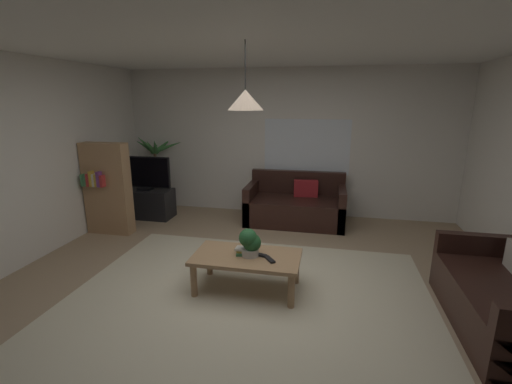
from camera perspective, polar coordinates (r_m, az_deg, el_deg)
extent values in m
cube|color=#9E8466|center=(3.93, -0.94, -16.26)|extent=(5.79, 5.76, 0.02)
cube|color=beige|center=(3.75, -1.65, -17.61)|extent=(3.76, 3.17, 0.01)
cube|color=silver|center=(6.28, 4.96, 7.89)|extent=(5.91, 0.06, 2.55)
cube|color=silver|center=(4.99, -35.97, 3.38)|extent=(0.06, 5.76, 2.55)
cube|color=white|center=(3.41, -1.13, 23.89)|extent=(5.79, 5.76, 0.02)
cube|color=white|center=(6.23, 8.18, 7.22)|extent=(1.47, 0.01, 0.95)
cube|color=black|center=(5.94, 6.34, -3.06)|extent=(1.62, 0.86, 0.42)
cube|color=black|center=(6.19, 6.79, 1.59)|extent=(1.62, 0.12, 0.40)
cube|color=black|center=(6.02, -0.73, -1.63)|extent=(0.12, 0.86, 0.64)
cube|color=black|center=(5.89, 13.63, -2.43)|extent=(0.12, 0.86, 0.64)
cube|color=maroon|center=(6.01, 8.07, 0.58)|extent=(0.41, 0.17, 0.28)
cube|color=black|center=(3.98, 35.43, -15.14)|extent=(0.86, 1.54, 0.42)
cube|color=black|center=(4.53, 32.15, -9.63)|extent=(0.86, 0.12, 0.64)
cube|color=#A87F56|center=(3.83, -1.53, -10.46)|extent=(1.14, 0.62, 0.04)
cylinder|color=#A87F56|center=(3.85, -10.04, -13.91)|extent=(0.07, 0.07, 0.36)
cylinder|color=#A87F56|center=(3.63, 5.72, -15.65)|extent=(0.07, 0.07, 0.36)
cylinder|color=#A87F56|center=(4.26, -7.53, -10.84)|extent=(0.07, 0.07, 0.36)
cylinder|color=#A87F56|center=(4.07, 6.51, -12.14)|extent=(0.07, 0.07, 0.36)
cube|color=#387247|center=(3.83, -2.10, -9.95)|extent=(0.16, 0.12, 0.03)
cube|color=gold|center=(3.83, -2.19, -9.48)|extent=(0.12, 0.10, 0.03)
cube|color=beige|center=(3.82, -2.26, -9.14)|extent=(0.14, 0.12, 0.02)
cube|color=black|center=(3.70, 2.25, -10.86)|extent=(0.13, 0.16, 0.02)
cube|color=black|center=(3.80, 0.56, -10.11)|extent=(0.17, 0.09, 0.02)
cylinder|color=beige|center=(3.79, -0.95, -9.72)|extent=(0.18, 0.18, 0.08)
sphere|color=#235B2D|center=(3.75, -0.73, -8.18)|extent=(0.19, 0.19, 0.19)
sphere|color=#235B2D|center=(3.72, -1.30, -7.42)|extent=(0.19, 0.19, 0.19)
cube|color=black|center=(6.48, -17.21, -1.75)|extent=(0.90, 0.44, 0.50)
cube|color=black|center=(6.34, -17.68, 3.12)|extent=(0.95, 0.05, 0.53)
cube|color=black|center=(6.31, -17.80, 3.07)|extent=(0.91, 0.00, 0.49)
cube|color=black|center=(6.40, -17.48, 0.52)|extent=(0.24, 0.16, 0.04)
cylinder|color=brown|center=(6.99, -15.54, -1.31)|extent=(0.32, 0.32, 0.30)
cylinder|color=brown|center=(6.86, -15.85, 3.09)|extent=(0.05, 0.05, 0.80)
cone|color=#3D7F3D|center=(6.70, -14.03, 7.14)|extent=(0.56, 0.18, 0.28)
cone|color=#3D7F3D|center=(6.86, -14.59, 7.43)|extent=(0.31, 0.41, 0.35)
cone|color=#3D7F3D|center=(6.96, -15.96, 7.00)|extent=(0.19, 0.37, 0.25)
cone|color=#3D7F3D|center=(6.93, -16.77, 7.10)|extent=(0.34, 0.30, 0.29)
cone|color=#3D7F3D|center=(6.77, -17.50, 7.11)|extent=(0.35, 0.28, 0.32)
cone|color=#3D7F3D|center=(6.65, -17.38, 7.38)|extent=(0.21, 0.43, 0.40)
cone|color=#3D7F3D|center=(6.61, -16.00, 7.16)|extent=(0.27, 0.38, 0.36)
cube|color=#A87F56|center=(5.81, -22.88, 0.47)|extent=(0.70, 0.22, 1.40)
cube|color=#387247|center=(5.85, -25.95, 1.82)|extent=(0.04, 0.16, 0.18)
cube|color=#387247|center=(5.82, -25.59, 1.73)|extent=(0.04, 0.16, 0.16)
cube|color=#B22D2D|center=(5.79, -25.23, 1.85)|extent=(0.04, 0.16, 0.19)
cube|color=gold|center=(5.76, -24.86, 2.03)|extent=(0.04, 0.16, 0.23)
cube|color=beige|center=(5.73, -24.49, 1.81)|extent=(0.03, 0.16, 0.19)
cube|color=gold|center=(5.71, -24.18, 1.79)|extent=(0.03, 0.16, 0.19)
cube|color=#72387F|center=(5.68, -23.84, 1.97)|extent=(0.05, 0.16, 0.23)
cube|color=#B22D2D|center=(5.66, -23.40, 1.70)|extent=(0.04, 0.16, 0.17)
cylinder|color=black|center=(3.48, -1.76, 19.89)|extent=(0.01, 0.01, 0.44)
cone|color=tan|center=(3.47, -1.71, 14.68)|extent=(0.35, 0.35, 0.19)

